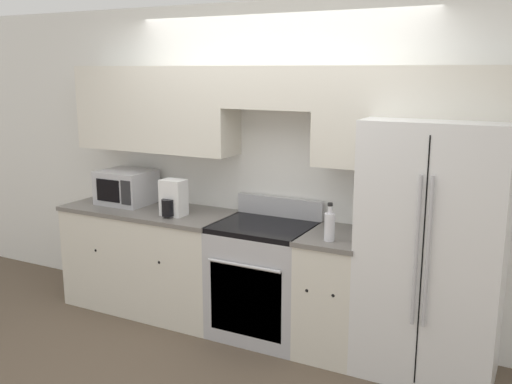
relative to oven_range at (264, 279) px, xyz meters
name	(u,v)px	position (x,y,z in m)	size (l,w,h in m)	color
ground_plane	(237,347)	(-0.07, -0.31, -0.46)	(12.00, 12.00, 0.00)	brown
wall_back	(272,146)	(-0.07, 0.28, 1.02)	(8.00, 0.39, 2.60)	white
lower_cabinets_left	(150,258)	(-1.12, 0.00, 0.00)	(1.51, 0.64, 0.90)	silver
lower_cabinets_right	(335,293)	(0.59, 0.00, 0.00)	(0.45, 0.64, 0.90)	silver
oven_range	(264,279)	(0.00, 0.00, 0.00)	(0.75, 0.65, 1.06)	#B7B7BC
refrigerator	(434,248)	(1.26, 0.07, 0.42)	(0.92, 0.80, 1.76)	white
microwave	(126,187)	(-1.41, 0.07, 0.60)	(0.45, 0.40, 0.30)	#B7B7BC
bottle	(330,226)	(0.59, -0.16, 0.55)	(0.08, 0.08, 0.27)	silver
paper_towel_holder	(173,199)	(-0.78, -0.10, 0.59)	(0.20, 0.20, 0.30)	white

